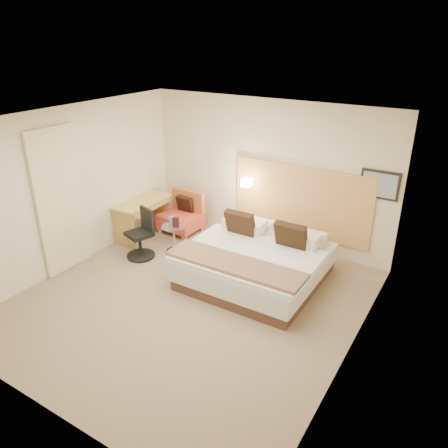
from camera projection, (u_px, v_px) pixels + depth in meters
The scene contains 20 objects.
floor at pixel (190, 301), 6.64m from camera, with size 4.80×5.00×0.02m, color #806D56.
ceiling at pixel (183, 121), 5.54m from camera, with size 4.80×5.00×0.02m, color white.
wall_back at pixel (267, 173), 8.04m from camera, with size 4.80×0.02×2.70m, color beige.
wall_front at pixel (30, 309), 4.14m from camera, with size 4.80×0.02×2.70m, color beige.
wall_left at pixel (69, 189), 7.25m from camera, with size 0.02×5.00×2.70m, color beige.
wall_right at pixel (359, 264), 4.93m from camera, with size 0.02×5.00×2.70m, color beige.
headboard_panel at pixel (300, 201), 7.84m from camera, with size 2.60×0.04×1.30m, color tan.
art_frame at pixel (380, 185), 6.99m from camera, with size 0.62×0.03×0.47m, color black.
art_canvas at pixel (379, 185), 6.97m from camera, with size 0.54×0.01×0.39m, color gray.
lamp_arm at pixel (248, 182), 8.22m from camera, with size 0.02×0.02×0.12m, color silver.
lamp_shade at pixel (246, 183), 8.17m from camera, with size 0.15×0.15×0.15m, color #FFEDC6.
curtain at pixel (60, 201), 7.08m from camera, with size 0.06×0.90×2.42m, color beige.
bottle_a at pixel (171, 221), 7.92m from camera, with size 0.05×0.05×0.18m, color #8193C7.
bottle_b at pixel (173, 221), 7.95m from camera, with size 0.05×0.05×0.18m, color #95BBE7.
menu_folder at pixel (176, 222), 7.86m from camera, with size 0.12×0.04×0.20m, color #331715.
bed at pixel (256, 261), 7.07m from camera, with size 2.15×2.05×1.03m.
lounge_chair at pixel (182, 216), 8.84m from camera, with size 0.79×0.70×0.81m.
side_table at pixel (174, 237), 8.02m from camera, with size 0.58×0.58×0.50m.
desk at pixel (143, 208), 8.51m from camera, with size 0.57×1.20×0.74m.
desk_chair at pixel (142, 238), 7.80m from camera, with size 0.64×0.64×0.89m.
Camera 1 is at (3.38, -4.48, 3.77)m, focal length 35.00 mm.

